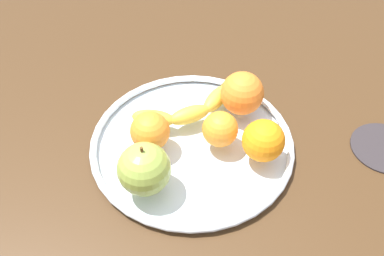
# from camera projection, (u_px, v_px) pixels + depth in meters

# --- Properties ---
(ground_plane) EXTENTS (1.32, 1.32, 0.04)m
(ground_plane) POSITION_uv_depth(u_px,v_px,m) (192.00, 154.00, 0.77)
(ground_plane) COLOR #412B17
(fruit_bowl) EXTENTS (0.35, 0.35, 0.02)m
(fruit_bowl) POSITION_uv_depth(u_px,v_px,m) (192.00, 143.00, 0.75)
(fruit_bowl) COLOR silver
(fruit_bowl) RESTS_ON ground_plane
(banana) EXTENTS (0.20, 0.07, 0.03)m
(banana) POSITION_uv_depth(u_px,v_px,m) (189.00, 109.00, 0.77)
(banana) COLOR gold
(banana) RESTS_ON fruit_bowl
(apple) EXTENTS (0.08, 0.08, 0.09)m
(apple) POSITION_uv_depth(u_px,v_px,m) (144.00, 169.00, 0.65)
(apple) COLOR #93AD44
(apple) RESTS_ON fruit_bowl
(orange_front_right) EXTENTS (0.07, 0.07, 0.07)m
(orange_front_right) POSITION_uv_depth(u_px,v_px,m) (263.00, 141.00, 0.69)
(orange_front_right) COLOR orange
(orange_front_right) RESTS_ON fruit_bowl
(orange_front_left) EXTENTS (0.08, 0.08, 0.08)m
(orange_front_left) POSITION_uv_depth(u_px,v_px,m) (242.00, 93.00, 0.77)
(orange_front_left) COLOR orange
(orange_front_left) RESTS_ON fruit_bowl
(orange_center) EXTENTS (0.07, 0.07, 0.07)m
(orange_center) POSITION_uv_depth(u_px,v_px,m) (150.00, 131.00, 0.71)
(orange_center) COLOR orange
(orange_center) RESTS_ON fruit_bowl
(orange_back_left) EXTENTS (0.06, 0.06, 0.06)m
(orange_back_left) POSITION_uv_depth(u_px,v_px,m) (220.00, 129.00, 0.72)
(orange_back_left) COLOR orange
(orange_back_left) RESTS_ON fruit_bowl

